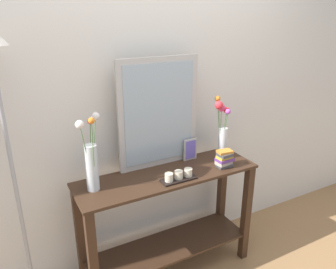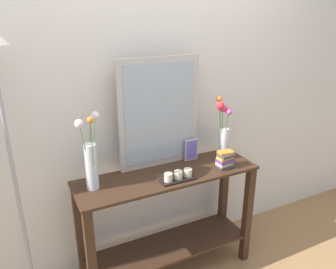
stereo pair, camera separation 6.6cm
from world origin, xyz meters
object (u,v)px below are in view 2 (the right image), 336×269
candle_tray (178,176)px  vase_right (223,131)px  picture_frame_small (191,150)px  mirror_leaning (160,113)px  console_table (168,214)px  tall_vase_left (91,159)px  floor_lamp (7,138)px  book_stack (225,160)px

candle_tray → vase_right: bearing=18.5°
candle_tray → picture_frame_small: size_ratio=1.46×
picture_frame_small → mirror_leaning: bearing=170.7°
candle_tray → picture_frame_small: (0.24, 0.24, 0.06)m
vase_right → console_table: bearing=-175.3°
candle_tray → tall_vase_left: bearing=164.3°
candle_tray → picture_frame_small: picture_frame_small is taller
vase_right → floor_lamp: bearing=178.3°
console_table → book_stack: (0.41, -0.10, 0.39)m
vase_right → picture_frame_small: vase_right is taller
picture_frame_small → floor_lamp: 1.26m
mirror_leaning → tall_vase_left: 0.58m
book_stack → floor_lamp: 1.42m
mirror_leaning → candle_tray: (0.00, -0.28, -0.36)m
candle_tray → floor_lamp: 1.06m
mirror_leaning → picture_frame_small: 0.39m
tall_vase_left → candle_tray: tall_vase_left is taller
tall_vase_left → candle_tray: size_ratio=2.07×
console_table → book_stack: size_ratio=10.11×
console_table → candle_tray: 0.38m
tall_vase_left → console_table: bearing=-3.9°
mirror_leaning → picture_frame_small: mirror_leaning is taller
book_stack → tall_vase_left: bearing=171.9°
tall_vase_left → book_stack: bearing=-8.1°
tall_vase_left → vase_right: bearing=0.3°
tall_vase_left → vase_right: tall_vase_left is taller
floor_lamp → console_table: bearing=-4.9°
tall_vase_left → vase_right: 1.00m
vase_right → candle_tray: bearing=-161.5°
picture_frame_small → floor_lamp: floor_lamp is taller
vase_right → candle_tray: (-0.46, -0.15, -0.20)m
picture_frame_small → floor_lamp: (-1.22, -0.04, 0.32)m
picture_frame_small → floor_lamp: bearing=-177.9°
mirror_leaning → vase_right: bearing=-15.2°
candle_tray → floor_lamp: size_ratio=0.13×
book_stack → vase_right: bearing=62.7°
floor_lamp → candle_tray: bearing=-11.5°
candle_tray → book_stack: bearing=2.7°
console_table → tall_vase_left: bearing=176.1°
console_table → picture_frame_small: bearing=25.9°
floor_lamp → picture_frame_small: bearing=2.1°
book_stack → floor_lamp: (-1.37, 0.18, 0.34)m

